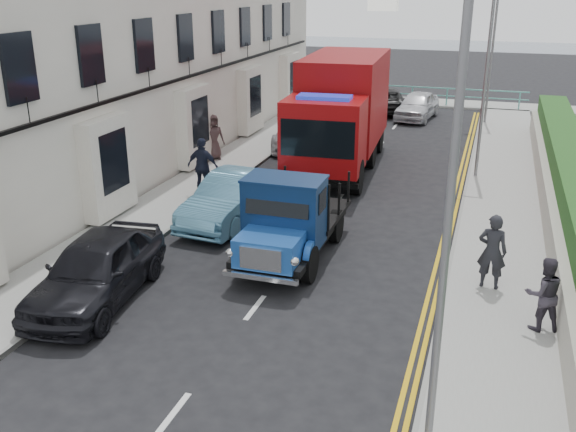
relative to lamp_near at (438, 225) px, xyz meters
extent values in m
plane|color=black|center=(-4.18, 2.00, -4.00)|extent=(120.00, 120.00, 0.00)
cube|color=gray|center=(-9.38, 11.00, -3.94)|extent=(2.40, 38.00, 0.12)
cube|color=gray|center=(1.12, 11.00, -3.94)|extent=(2.60, 38.00, 0.12)
cube|color=gray|center=(-4.18, 31.00, -3.94)|extent=(30.00, 2.50, 0.12)
plane|color=#505C6D|center=(-4.18, 62.00, -4.00)|extent=(120.00, 120.00, 0.00)
cube|color=black|center=(-10.53, 15.00, -0.40)|extent=(0.12, 28.00, 0.10)
cube|color=#B2AD9E|center=(2.42, 11.00, -3.45)|extent=(0.30, 28.00, 1.00)
cube|color=#59B2A5|center=(-4.18, 30.20, -2.92)|extent=(13.00, 0.08, 0.06)
cube|color=#59B2A5|center=(-4.18, 30.20, -3.35)|extent=(13.00, 0.06, 0.05)
cylinder|color=slate|center=(0.12, 0.00, -0.50)|extent=(0.12, 0.12, 7.00)
cube|color=beige|center=(-0.88, 0.00, 2.78)|extent=(0.35, 0.18, 0.18)
cylinder|color=slate|center=(0.12, 16.00, -0.50)|extent=(0.12, 0.12, 7.00)
cylinder|color=slate|center=(0.12, 26.00, -0.50)|extent=(0.12, 0.12, 7.00)
cylinder|color=black|center=(-5.10, 5.68, -3.53)|extent=(0.26, 0.94, 0.94)
cylinder|color=black|center=(-3.38, 5.68, -3.53)|extent=(0.26, 0.94, 0.94)
cylinder|color=black|center=(-5.11, 8.41, -3.53)|extent=(0.26, 0.94, 0.94)
cylinder|color=black|center=(-3.39, 8.41, -3.53)|extent=(0.26, 0.94, 0.94)
cube|color=black|center=(-4.25, 7.04, -3.39)|extent=(1.86, 4.69, 0.18)
cube|color=#2157B3|center=(-4.24, 5.24, -3.04)|extent=(1.52, 1.27, 0.70)
cube|color=silver|center=(-4.24, 4.58, -3.04)|extent=(1.03, 0.08, 0.54)
cube|color=#0E2750|center=(-4.24, 6.36, -2.48)|extent=(1.95, 1.18, 1.71)
cube|color=black|center=(-4.25, 8.22, -3.17)|extent=(2.06, 2.74, 0.12)
cylinder|color=black|center=(-6.10, 12.64, -3.38)|extent=(0.43, 1.26, 1.24)
cylinder|color=black|center=(-3.74, 12.78, -3.38)|extent=(0.43, 1.26, 1.24)
cylinder|color=black|center=(-6.31, 16.12, -3.38)|extent=(0.43, 1.26, 1.24)
cylinder|color=black|center=(-3.95, 16.26, -3.38)|extent=(0.43, 1.26, 1.24)
cylinder|color=black|center=(-6.46, 18.59, -3.38)|extent=(0.43, 1.26, 1.24)
cylinder|color=black|center=(-4.10, 18.73, -3.38)|extent=(0.43, 1.26, 1.24)
cube|color=black|center=(-5.10, 15.63, -3.15)|extent=(3.05, 8.02, 0.28)
cube|color=maroon|center=(-4.92, 12.71, -1.97)|extent=(2.82, 2.29, 2.48)
cube|color=black|center=(-4.86, 11.68, -1.86)|extent=(2.48, 0.24, 1.24)
cube|color=maroon|center=(-5.17, 16.87, -1.41)|extent=(3.15, 6.01, 3.38)
imported|color=black|center=(-7.78, 3.25, -3.21)|extent=(2.34, 4.78, 1.57)
imported|color=#5594B7|center=(-6.78, 9.00, -3.24)|extent=(2.02, 4.71, 1.51)
imported|color=#B8B8BD|center=(-7.45, 18.79, -3.23)|extent=(2.79, 5.51, 1.53)
imported|color=black|center=(-5.39, 27.80, -3.33)|extent=(3.58, 5.22, 1.33)
imported|color=silver|center=(-3.39, 26.29, -3.28)|extent=(2.18, 4.38, 1.43)
imported|color=black|center=(0.85, 6.50, -2.96)|extent=(0.71, 0.51, 1.84)
imported|color=#36303B|center=(1.92, 4.80, -3.07)|extent=(0.94, 0.83, 1.62)
imported|color=#1A1E2F|center=(-8.60, 10.79, -2.90)|extent=(1.18, 0.56, 1.96)
imported|color=#3E2C2D|center=(-10.18, 15.11, -2.96)|extent=(1.05, 1.03, 1.83)
camera|label=1|loc=(0.54, -8.12, 3.06)|focal=40.00mm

